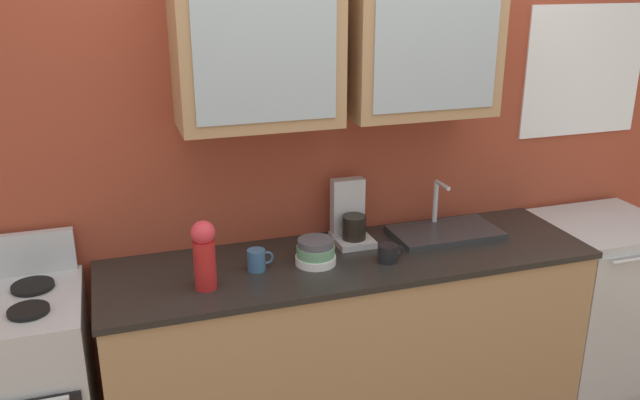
# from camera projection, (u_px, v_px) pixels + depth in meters

# --- Properties ---
(back_wall_unit) EXTENTS (4.14, 0.43, 2.54)m
(back_wall_unit) POSITION_uv_depth(u_px,v_px,m) (329.00, 132.00, 3.07)
(back_wall_unit) COLOR #993D28
(back_wall_unit) RESTS_ON ground_plane
(counter) EXTENTS (2.18, 0.62, 0.90)m
(counter) POSITION_uv_depth(u_px,v_px,m) (349.00, 345.00, 3.10)
(counter) COLOR #A87F56
(counter) RESTS_ON ground_plane
(sink_faucet) EXTENTS (0.51, 0.29, 0.25)m
(sink_faucet) POSITION_uv_depth(u_px,v_px,m) (445.00, 231.00, 3.18)
(sink_faucet) COLOR #2D2D30
(sink_faucet) RESTS_ON counter
(bowl_stack) EXTENTS (0.18, 0.18, 0.11)m
(bowl_stack) POSITION_uv_depth(u_px,v_px,m) (316.00, 252.00, 2.87)
(bowl_stack) COLOR white
(bowl_stack) RESTS_ON counter
(vase) EXTENTS (0.10, 0.10, 0.29)m
(vase) POSITION_uv_depth(u_px,v_px,m) (204.00, 253.00, 2.62)
(vase) COLOR #B21E1E
(vase) RESTS_ON counter
(cup_near_sink) EXTENTS (0.12, 0.09, 0.08)m
(cup_near_sink) POSITION_uv_depth(u_px,v_px,m) (388.00, 253.00, 2.89)
(cup_near_sink) COLOR black
(cup_near_sink) RESTS_ON counter
(cup_near_bowls) EXTENTS (0.11, 0.08, 0.09)m
(cup_near_bowls) POSITION_uv_depth(u_px,v_px,m) (257.00, 260.00, 2.81)
(cup_near_bowls) COLOR #38608C
(cup_near_bowls) RESTS_ON counter
(dishwasher) EXTENTS (0.61, 0.61, 0.90)m
(dishwasher) POSITION_uv_depth(u_px,v_px,m) (596.00, 302.00, 3.50)
(dishwasher) COLOR silver
(dishwasher) RESTS_ON ground_plane
(coffee_maker) EXTENTS (0.17, 0.20, 0.29)m
(coffee_maker) POSITION_uv_depth(u_px,v_px,m) (350.00, 219.00, 3.09)
(coffee_maker) COLOR #B7B7BC
(coffee_maker) RESTS_ON counter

